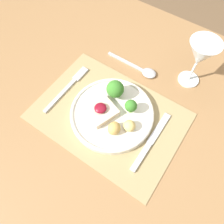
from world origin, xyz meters
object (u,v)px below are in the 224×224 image
(spoon, at_px, (143,70))
(dinner_plate, at_px, (112,112))
(knife, at_px, (149,145))
(fork, at_px, (69,86))
(wine_glass_near, at_px, (201,55))

(spoon, bearing_deg, dinner_plate, -91.97)
(knife, bearing_deg, spoon, 125.10)
(knife, height_order, spoon, spoon)
(fork, height_order, knife, knife)
(wine_glass_near, bearing_deg, fork, -141.53)
(spoon, relative_size, wine_glass_near, 1.15)
(dinner_plate, relative_size, spoon, 1.32)
(wine_glass_near, bearing_deg, knife, -88.88)
(wine_glass_near, bearing_deg, dinner_plate, -118.15)
(dinner_plate, height_order, knife, dinner_plate)
(dinner_plate, height_order, spoon, dinner_plate)
(spoon, bearing_deg, knife, -60.49)
(dinner_plate, bearing_deg, spoon, 92.39)
(dinner_plate, xyz_separation_m, wine_glass_near, (0.14, 0.26, 0.10))
(dinner_plate, bearing_deg, knife, -9.48)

